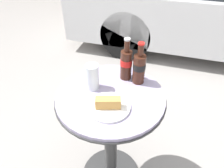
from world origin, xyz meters
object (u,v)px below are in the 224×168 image
(bistro_table, at_px, (111,127))
(cola_bottle_left, at_px, (139,67))
(lunch_plate_near, at_px, (108,105))
(cola_bottle_right, at_px, (126,63))
(drinking_glass, at_px, (92,78))

(bistro_table, height_order, cola_bottle_left, cola_bottle_left)
(bistro_table, bearing_deg, cola_bottle_left, 53.21)
(cola_bottle_left, bearing_deg, lunch_plate_near, -110.96)
(cola_bottle_right, height_order, lunch_plate_near, cola_bottle_right)
(cola_bottle_left, relative_size, cola_bottle_right, 0.98)
(cola_bottle_left, height_order, drinking_glass, cola_bottle_left)
(lunch_plate_near, bearing_deg, cola_bottle_right, 85.71)
(drinking_glass, bearing_deg, lunch_plate_near, -44.95)
(cola_bottle_left, xyz_separation_m, cola_bottle_right, (-0.08, 0.02, 0.00))
(bistro_table, height_order, lunch_plate_near, lunch_plate_near)
(bistro_table, bearing_deg, cola_bottle_right, 77.01)
(cola_bottle_right, xyz_separation_m, drinking_glass, (-0.15, -0.14, -0.03))
(bistro_table, relative_size, cola_bottle_right, 3.17)
(cola_bottle_left, relative_size, drinking_glass, 1.69)
(cola_bottle_left, distance_m, cola_bottle_right, 0.08)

